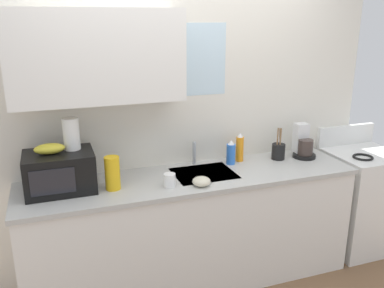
% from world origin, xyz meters
% --- Properties ---
extents(kitchen_wall_assembly, '(3.31, 0.42, 2.50)m').
position_xyz_m(kitchen_wall_assembly, '(-0.13, 0.30, 1.37)').
color(kitchen_wall_assembly, silver).
rests_on(kitchen_wall_assembly, ground).
extents(counter_unit, '(2.54, 0.63, 0.90)m').
position_xyz_m(counter_unit, '(0.00, 0.00, 0.46)').
color(counter_unit, white).
rests_on(counter_unit, ground).
extents(sink_faucet, '(0.03, 0.03, 0.19)m').
position_xyz_m(sink_faucet, '(0.10, 0.24, 0.99)').
color(sink_faucet, '#B2B5BA').
rests_on(sink_faucet, counter_unit).
extents(stove_range, '(0.60, 0.60, 1.08)m').
position_xyz_m(stove_range, '(1.62, 0.00, 0.46)').
color(stove_range, white).
rests_on(stove_range, ground).
extents(microwave, '(0.46, 0.35, 0.27)m').
position_xyz_m(microwave, '(-0.94, 0.05, 1.04)').
color(microwave, black).
rests_on(microwave, counter_unit).
extents(banana_bunch, '(0.20, 0.11, 0.07)m').
position_xyz_m(banana_bunch, '(-0.99, 0.05, 1.20)').
color(banana_bunch, gold).
rests_on(banana_bunch, microwave).
extents(paper_towel_roll, '(0.11, 0.11, 0.22)m').
position_xyz_m(paper_towel_roll, '(-0.84, 0.10, 1.28)').
color(paper_towel_roll, white).
rests_on(paper_towel_roll, microwave).
extents(coffee_maker, '(0.19, 0.21, 0.28)m').
position_xyz_m(coffee_maker, '(1.04, 0.11, 1.00)').
color(coffee_maker, black).
rests_on(coffee_maker, counter_unit).
extents(dish_soap_bottle_blue, '(0.07, 0.07, 0.20)m').
position_xyz_m(dish_soap_bottle_blue, '(0.38, 0.14, 0.99)').
color(dish_soap_bottle_blue, blue).
rests_on(dish_soap_bottle_blue, counter_unit).
extents(dish_soap_bottle_orange, '(0.06, 0.06, 0.24)m').
position_xyz_m(dish_soap_bottle_orange, '(0.48, 0.19, 1.01)').
color(dish_soap_bottle_orange, orange).
rests_on(dish_soap_bottle_orange, counter_unit).
extents(cereal_canister, '(0.10, 0.10, 0.23)m').
position_xyz_m(cereal_canister, '(-0.60, -0.05, 1.02)').
color(cereal_canister, gold).
rests_on(cereal_canister, counter_unit).
extents(mug_white, '(0.08, 0.08, 0.09)m').
position_xyz_m(mug_white, '(-0.22, -0.14, 0.95)').
color(mug_white, white).
rests_on(mug_white, counter_unit).
extents(utensil_crock, '(0.11, 0.11, 0.28)m').
position_xyz_m(utensil_crock, '(0.81, 0.12, 0.97)').
color(utensil_crock, black).
rests_on(utensil_crock, counter_unit).
extents(small_bowl, '(0.13, 0.13, 0.06)m').
position_xyz_m(small_bowl, '(0.00, -0.20, 0.93)').
color(small_bowl, beige).
rests_on(small_bowl, counter_unit).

